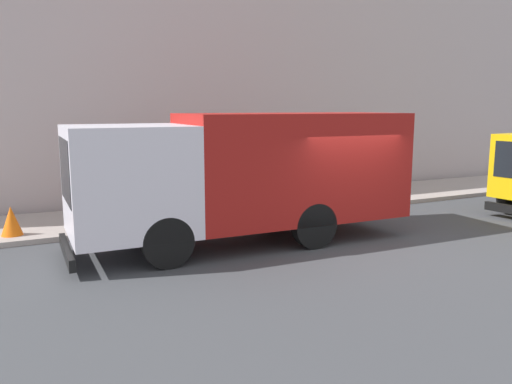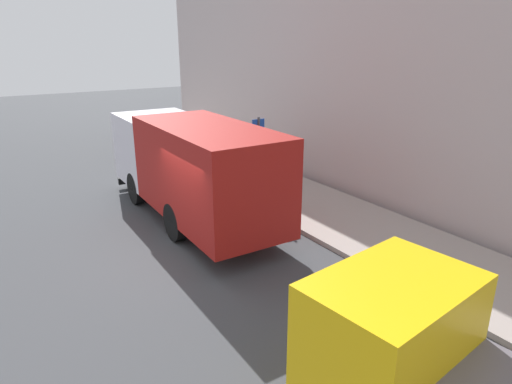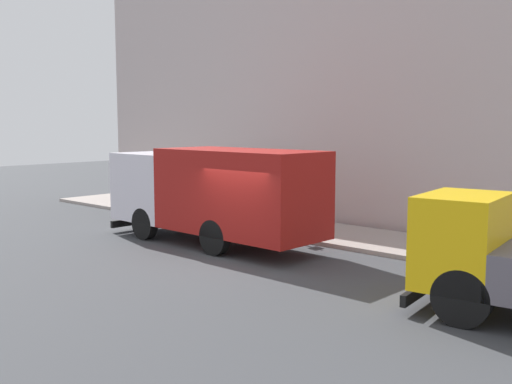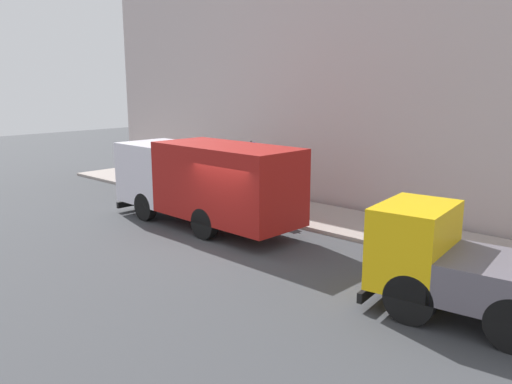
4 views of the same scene
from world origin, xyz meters
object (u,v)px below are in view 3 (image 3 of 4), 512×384
at_px(large_utility_truck, 213,191).
at_px(traffic_cone_orange, 176,205).
at_px(pedestrian_walking, 260,195).
at_px(street_sign_post, 264,184).

height_order(large_utility_truck, traffic_cone_orange, large_utility_truck).
distance_m(large_utility_truck, traffic_cone_orange, 5.70).
relative_size(large_utility_truck, traffic_cone_orange, 11.22).
bearing_deg(pedestrian_walking, street_sign_post, 134.23).
bearing_deg(street_sign_post, pedestrian_walking, 45.59).
distance_m(large_utility_truck, pedestrian_walking, 4.35).
bearing_deg(pedestrian_walking, traffic_cone_orange, 20.82).
distance_m(large_utility_truck, street_sign_post, 2.33).
xyz_separation_m(traffic_cone_orange, street_sign_post, (-0.32, -4.98, 1.25)).
xyz_separation_m(large_utility_truck, traffic_cone_orange, (2.65, 4.90, -1.20)).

